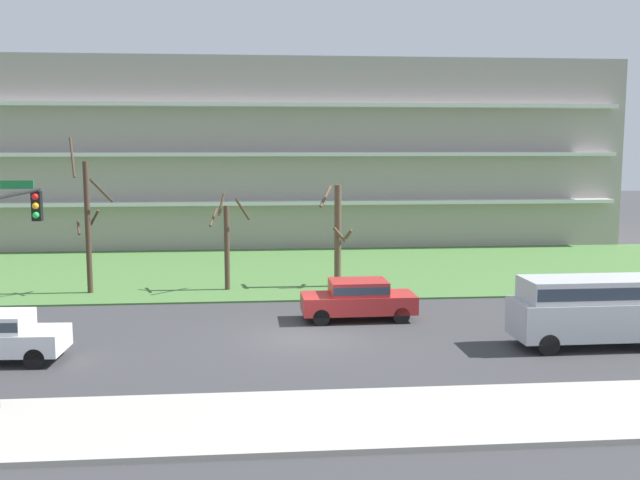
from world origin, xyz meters
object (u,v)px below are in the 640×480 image
Objects in this scene: van_silver_center_right at (591,306)px; tree_left at (227,242)px; tree_center at (338,234)px; traffic_signal_mast at (9,249)px; tree_far_left at (88,222)px; sedan_red_near_left at (358,298)px.

tree_left is at bearing 138.94° from van_silver_center_right.
tree_center is 0.85× the size of traffic_signal_mast.
tree_far_left is 21.56m from van_silver_center_right.
sedan_red_near_left is at bearing 35.17° from traffic_signal_mast.
tree_left reaches higher than van_silver_center_right.
tree_center is at bearing 53.02° from traffic_signal_mast.
tree_left is 5.22m from tree_center.
sedan_red_near_left is at bearing 147.54° from van_silver_center_right.
tree_far_left is 1.45× the size of tree_center.
traffic_signal_mast reaches higher than tree_left.
traffic_signal_mast is (-5.33, -13.64, 1.65)m from tree_left.
tree_left is 0.93× the size of tree_center.
tree_center is 6.74m from sedan_red_near_left.
sedan_red_near_left is (11.51, -5.96, -2.45)m from tree_far_left.
tree_far_left is 6.32m from tree_left.
van_silver_center_right is 18.28m from traffic_signal_mast.
tree_left is 8.24m from sedan_red_near_left.
tree_center is 13.28m from van_silver_center_right.
tree_left is at bearing 68.64° from traffic_signal_mast.
van_silver_center_right is (7.31, -11.02, -1.18)m from tree_center.
sedan_red_near_left is at bearing -27.38° from tree_far_left.
van_silver_center_right is (12.52, -10.67, -0.93)m from tree_left.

